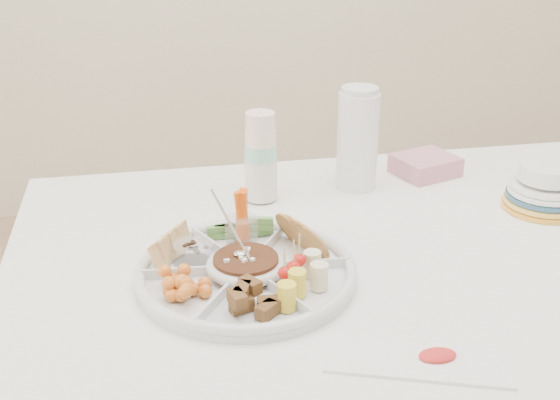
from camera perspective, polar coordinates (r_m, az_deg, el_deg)
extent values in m
cylinder|color=silver|center=(1.23, -2.78, -5.63)|extent=(0.41, 0.41, 0.04)
cylinder|color=#452814|center=(1.22, -2.79, -5.33)|extent=(0.12, 0.12, 0.04)
cylinder|color=silver|center=(1.51, -1.58, 3.42)|extent=(0.08, 0.08, 0.20)
cylinder|color=white|center=(1.58, 6.34, 5.08)|extent=(0.11, 0.11, 0.24)
cylinder|color=#A5C9AE|center=(1.62, 21.30, 1.03)|extent=(0.12, 0.12, 0.08)
cube|color=#CB8195|center=(1.71, 11.72, 2.78)|extent=(0.17, 0.15, 0.05)
cylinder|color=gold|center=(1.59, 20.78, 1.16)|extent=(0.20, 0.20, 0.11)
cube|color=white|center=(1.06, 11.13, -12.72)|extent=(0.28, 0.17, 0.01)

